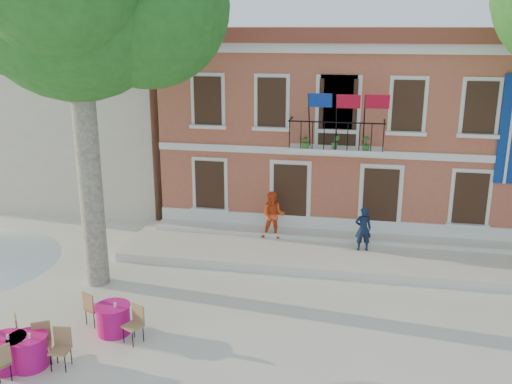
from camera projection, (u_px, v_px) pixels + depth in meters
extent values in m
plane|color=beige|center=(245.00, 314.00, 15.55)|extent=(90.00, 90.00, 0.00)
cube|color=#B0603F|center=(342.00, 127.00, 23.62)|extent=(13.00, 8.00, 7.00)
cube|color=brown|center=(346.00, 34.00, 22.56)|extent=(13.50, 8.50, 0.50)
cube|color=silver|center=(341.00, 48.00, 18.95)|extent=(13.30, 0.35, 0.35)
cube|color=silver|center=(336.00, 150.00, 19.42)|extent=(3.20, 0.90, 0.15)
cube|color=black|center=(336.00, 122.00, 18.76)|extent=(3.20, 0.04, 0.04)
cube|color=navy|center=(511.00, 130.00, 18.54)|extent=(0.70, 0.05, 3.60)
cube|color=navy|center=(309.00, 100.00, 18.39)|extent=(0.76, 0.27, 0.47)
cube|color=#B10B26|center=(337.00, 101.00, 18.22)|extent=(0.76, 0.29, 0.47)
cube|color=#B10B26|center=(365.00, 102.00, 18.06)|extent=(0.76, 0.27, 0.47)
imported|color=#26591E|center=(306.00, 141.00, 19.23)|extent=(0.43, 0.37, 0.48)
imported|color=#26591E|center=(336.00, 142.00, 19.05)|extent=(0.26, 0.21, 0.48)
imported|color=#26591E|center=(366.00, 143.00, 18.87)|extent=(0.27, 0.27, 0.48)
cube|color=beige|center=(96.00, 126.00, 26.79)|extent=(9.00, 9.00, 6.00)
cube|color=brown|center=(91.00, 57.00, 25.89)|extent=(9.40, 9.40, 0.40)
cube|color=silver|center=(330.00, 253.00, 19.28)|extent=(14.00, 3.40, 0.30)
cylinder|color=#A59E84|center=(89.00, 169.00, 16.47)|extent=(0.69, 0.69, 7.17)
imported|color=black|center=(363.00, 229.00, 18.98)|extent=(0.61, 0.46, 1.52)
imported|color=#ED4B1B|center=(273.00, 215.00, 20.02)|extent=(0.85, 0.67, 1.71)
cylinder|color=#CD136C|center=(113.00, 320.00, 14.51)|extent=(0.84, 0.84, 0.75)
cylinder|color=#CD136C|center=(112.00, 306.00, 14.40)|extent=(0.90, 0.90, 0.02)
cube|color=#AE7D57|center=(133.00, 325.00, 14.04)|extent=(0.56, 0.56, 0.95)
cube|color=#AE7D57|center=(95.00, 307.00, 14.92)|extent=(0.56, 0.56, 0.95)
cylinder|color=#CD136C|center=(29.00, 352.00, 13.08)|extent=(0.84, 0.84, 0.75)
cylinder|color=#CD136C|center=(27.00, 337.00, 12.97)|extent=(0.90, 0.90, 0.02)
cube|color=#AE7D57|center=(60.00, 350.00, 12.99)|extent=(0.46, 0.46, 0.95)
cube|color=#AE7D57|center=(26.00, 333.00, 13.70)|extent=(0.59, 0.59, 0.95)
cylinder|color=#CD136C|center=(8.00, 353.00, 13.02)|extent=(0.84, 0.84, 0.75)
cylinder|color=#CD136C|center=(6.00, 338.00, 12.91)|extent=(0.90, 0.90, 0.02)
cube|color=#AE7D57|center=(42.00, 344.00, 13.22)|extent=(0.57, 0.57, 0.95)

